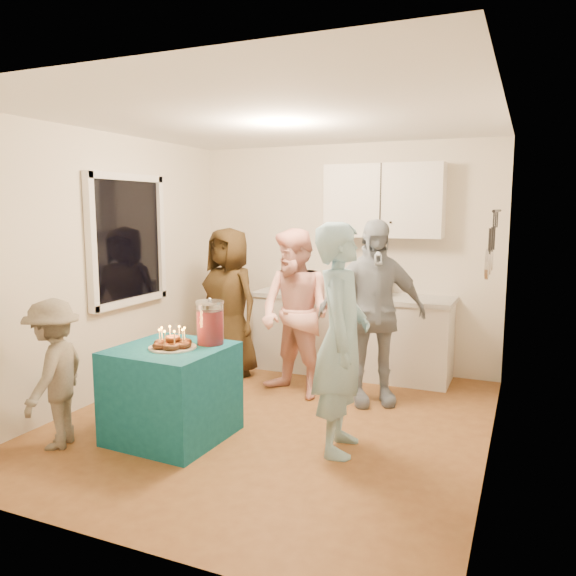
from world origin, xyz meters
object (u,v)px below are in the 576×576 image
at_px(punch_jar, 210,324).
at_px(woman_back_center, 296,313).
at_px(child_near_left, 54,374).
at_px(woman_back_right, 372,313).
at_px(counter, 351,336).
at_px(man_birthday, 341,339).
at_px(microwave, 362,283).
at_px(party_table, 172,392).
at_px(woman_back_left, 229,303).

relative_size(punch_jar, woman_back_center, 0.20).
distance_m(woman_back_center, child_near_left, 2.28).
bearing_deg(punch_jar, woman_back_right, 50.01).
bearing_deg(woman_back_right, counter, 89.24).
relative_size(woman_back_center, child_near_left, 1.42).
relative_size(punch_jar, man_birthday, 0.19).
bearing_deg(microwave, woman_back_right, -65.32).
bearing_deg(party_table, microwave, 68.09).
xyz_separation_m(party_table, punch_jar, (0.24, 0.22, 0.55)).
bearing_deg(woman_back_right, woman_back_left, 142.51).
bearing_deg(woman_back_center, microwave, 86.24).
distance_m(punch_jar, child_near_left, 1.27).
distance_m(counter, punch_jar, 2.23).
height_order(microwave, woman_back_left, woman_back_left).
bearing_deg(party_table, woman_back_right, 48.79).
bearing_deg(punch_jar, woman_back_center, 75.79).
bearing_deg(child_near_left, party_table, 104.80).
height_order(counter, woman_back_left, woman_back_left).
xyz_separation_m(man_birthday, woman_back_center, (-0.81, 1.05, -0.05)).
height_order(party_table, woman_back_right, woman_back_right).
relative_size(counter, punch_jar, 6.47).
bearing_deg(woman_back_left, woman_back_center, -4.11).
bearing_deg(punch_jar, party_table, -137.19).
bearing_deg(woman_back_left, woman_back_right, 7.49).
height_order(woman_back_left, woman_back_center, woman_back_center).
distance_m(punch_jar, man_birthday, 1.11).
relative_size(man_birthday, woman_back_center, 1.06).
relative_size(party_table, child_near_left, 0.72).
height_order(punch_jar, child_near_left, child_near_left).
bearing_deg(party_table, woman_back_center, 68.79).
height_order(counter, punch_jar, punch_jar).
xyz_separation_m(counter, woman_back_right, (0.46, -0.86, 0.46)).
bearing_deg(punch_jar, woman_back_left, 113.96).
bearing_deg(child_near_left, counter, 131.62).
distance_m(counter, microwave, 0.63).
relative_size(microwave, man_birthday, 0.28).
height_order(woman_back_center, woman_back_right, woman_back_right).
bearing_deg(man_birthday, punch_jar, 84.87).
xyz_separation_m(counter, child_near_left, (-1.56, -2.83, 0.16)).
distance_m(microwave, woman_back_left, 1.50).
bearing_deg(party_table, punch_jar, 42.81).
distance_m(counter, party_table, 2.46).
bearing_deg(microwave, punch_jar, -105.25).
relative_size(woman_back_left, child_near_left, 1.41).
bearing_deg(woman_back_center, child_near_left, -105.03).
relative_size(party_table, woman_back_center, 0.51).
bearing_deg(woman_back_center, counter, 92.52).
xyz_separation_m(punch_jar, woman_back_left, (-0.66, 1.49, -0.10)).
bearing_deg(child_near_left, punch_jar, 107.06).
height_order(party_table, man_birthday, man_birthday).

